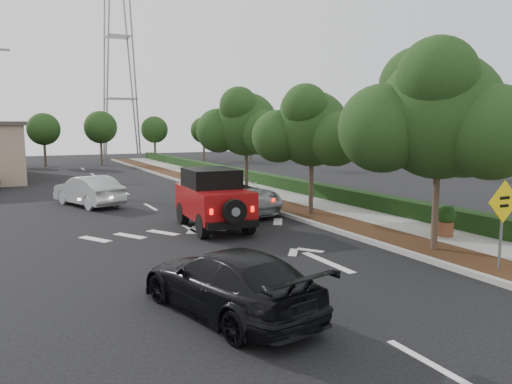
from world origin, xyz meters
TOP-DOWN VIEW (x-y plane):
  - ground at (0.00, 0.00)m, footprint 120.00×120.00m
  - curb at (4.60, 12.00)m, footprint 0.20×70.00m
  - planting_strip at (5.60, 12.00)m, footprint 1.80×70.00m
  - sidewalk at (7.50, 12.00)m, footprint 2.00×70.00m
  - hedge at (8.90, 12.00)m, footprint 0.80×70.00m
  - transmission_tower at (6.00, 48.00)m, footprint 7.00×4.00m
  - street_tree_near at (5.60, -0.50)m, footprint 3.80×3.80m
  - street_tree_mid at (5.60, 6.50)m, footprint 3.20×3.20m
  - street_tree_far at (5.60, 13.00)m, footprint 3.40×3.40m
  - light_pole_a at (-6.50, 26.00)m, footprint 2.00×0.22m
  - red_jeep at (0.84, 6.01)m, footprint 2.22×4.53m
  - silver_suv_ahead at (2.90, 8.97)m, footprint 3.15×6.02m
  - black_suv_oncoming at (-2.08, -2.35)m, footprint 2.88×4.99m
  - silver_sedan_oncoming at (-2.60, 13.73)m, footprint 2.99×4.73m
  - speed_hump_sign at (5.40, -2.97)m, footprint 1.11×0.10m
  - terracotta_planter at (7.31, 0.62)m, footprint 0.64×0.64m

SIDE VIEW (x-z plane):
  - ground at x=0.00m, z-range 0.00..0.00m
  - transmission_tower at x=6.00m, z-range -14.00..14.00m
  - street_tree_near at x=5.60m, z-range -2.96..2.96m
  - street_tree_mid at x=5.60m, z-range -2.66..2.66m
  - street_tree_far at x=5.60m, z-range -2.81..2.81m
  - light_pole_a at x=-6.50m, z-range -4.50..4.50m
  - planting_strip at x=5.60m, z-range 0.00..0.12m
  - sidewalk at x=7.50m, z-range 0.00..0.12m
  - curb at x=4.60m, z-range 0.00..0.15m
  - hedge at x=8.90m, z-range 0.00..0.80m
  - black_suv_oncoming at x=-2.08m, z-range 0.00..1.36m
  - silver_sedan_oncoming at x=-2.60m, z-range 0.00..1.47m
  - terracotta_planter at x=7.31m, z-range 0.19..1.30m
  - silver_suv_ahead at x=2.90m, z-range 0.00..1.62m
  - red_jeep at x=0.84m, z-range 0.02..2.29m
  - speed_hump_sign at x=5.40m, z-range 0.46..2.82m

